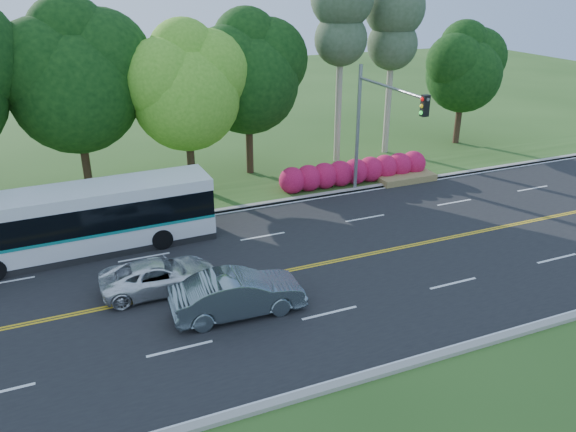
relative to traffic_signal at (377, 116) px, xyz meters
name	(u,v)px	position (x,y,z in m)	size (l,w,h in m)	color
ground	(303,268)	(-6.49, -5.40, -4.67)	(120.00, 120.00, 0.00)	#2C501A
road	(303,268)	(-6.49, -5.40, -4.66)	(60.00, 14.00, 0.02)	black
curb_north	(248,206)	(-6.49, 1.75, -4.60)	(60.00, 0.30, 0.15)	#9C988C
curb_south	(396,368)	(-6.49, -12.55, -4.60)	(60.00, 0.30, 0.15)	#9C988C
grass_verge	(237,195)	(-6.49, 3.60, -4.62)	(60.00, 4.00, 0.10)	#2C501A
lane_markings	(301,268)	(-6.59, -5.40, -4.65)	(57.60, 13.82, 0.00)	gold
tree_row	(120,70)	(-11.65, 6.73, 2.06)	(44.70, 9.10, 13.84)	#321F16
bougainvillea_hedge	(358,172)	(0.69, 2.75, -3.95)	(9.50, 2.25, 1.50)	#A50D37
traffic_signal	(377,116)	(0.00, 0.00, 0.00)	(0.42, 6.10, 7.00)	gray
transit_bus	(81,221)	(-14.77, -0.35, -3.19)	(11.35, 2.81, 2.95)	silver
sedan	(238,294)	(-10.04, -7.60, -3.86)	(1.67, 4.79, 1.58)	slate
suv	(159,276)	(-12.35, -4.90, -4.03)	(2.05, 4.45, 1.24)	white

